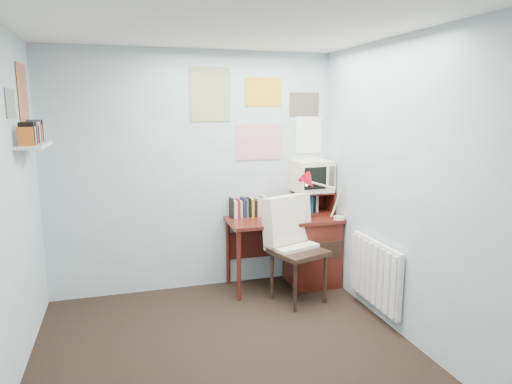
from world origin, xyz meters
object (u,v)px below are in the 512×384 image
desk (307,248)px  desk_chair (299,252)px  desk_lamp (340,199)px  radiator (375,273)px  wall_shelf (34,145)px  tv_riser (314,202)px  crt_tv (312,174)px

desk → desk_chair: bearing=-122.4°
desk_lamp → radiator: desk_lamp is taller
desk_chair → wall_shelf: wall_shelf is taller
tv_riser → wall_shelf: (-2.69, -0.49, 0.74)m
desk_chair → radiator: (0.55, -0.52, -0.09)m
desk_chair → desk_lamp: desk_lamp is taller
crt_tv → wall_shelf: wall_shelf is taller
radiator → wall_shelf: wall_shelf is taller
crt_tv → radiator: 1.33m
desk → radiator: 0.97m
tv_riser → wall_shelf: 2.83m
crt_tv → wall_shelf: (-2.67, -0.51, 0.42)m
wall_shelf → desk_lamp: bearing=3.2°
crt_tv → tv_riser: bearing=-44.2°
tv_riser → wall_shelf: bearing=-169.7°
desk_chair → crt_tv: (0.36, 0.54, 0.69)m
tv_riser → radiator: bearing=-80.7°
desk_chair → tv_riser: bearing=35.6°
crt_tv → radiator: (0.19, -1.06, -0.78)m
desk_lamp → crt_tv: (-0.17, 0.35, 0.22)m
desk → radiator: (0.29, -0.93, 0.01)m
desk_chair → wall_shelf: bearing=160.8°
desk_lamp → crt_tv: bearing=109.9°
radiator → wall_shelf: 3.15m
radiator → tv_riser: bearing=99.3°
desk_lamp → wall_shelf: (-2.84, -0.16, 0.64)m
tv_riser → desk: bearing=-137.0°
wall_shelf → crt_tv: bearing=10.8°
desk_lamp → crt_tv: 0.45m
crt_tv → radiator: size_ratio=0.49×
radiator → desk_chair: bearing=136.8°
desk_lamp → tv_riser: size_ratio=1.10×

